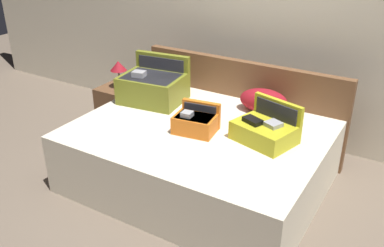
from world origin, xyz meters
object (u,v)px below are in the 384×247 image
hard_case_large (153,86)px  nightstand (122,107)px  bed (199,156)px  pillow_near_headboard (263,101)px  table_lamp (118,67)px  hard_case_medium (265,130)px  hard_case_small (196,122)px

hard_case_large → nightstand: bearing=152.3°
bed → nightstand: bed is taller
hard_case_large → pillow_near_headboard: bearing=10.2°
nightstand → table_lamp: 0.46m
bed → hard_case_medium: bearing=9.4°
nightstand → pillow_near_headboard: bearing=2.6°
hard_case_large → table_lamp: bearing=152.3°
pillow_near_headboard → hard_case_large: bearing=-162.8°
hard_case_medium → table_lamp: 1.91m
hard_case_small → nightstand: 1.49m
hard_case_large → hard_case_medium: bearing=-16.7°
hard_case_large → hard_case_small: (0.68, -0.35, -0.06)m
bed → pillow_near_headboard: size_ratio=4.71×
nightstand → hard_case_medium: bearing=-13.5°
hard_case_small → nightstand: (-1.31, 0.59, -0.39)m
hard_case_small → nightstand: size_ratio=0.79×
bed → pillow_near_headboard: bearing=62.5°
nightstand → hard_case_large: bearing=-20.7°
hard_case_medium → hard_case_large: bearing=-173.9°
bed → table_lamp: (-1.31, 0.54, 0.43)m
hard_case_large → pillow_near_headboard: size_ratio=1.42×
bed → hard_case_large: size_ratio=3.31×
hard_case_medium → nightstand: (-1.86, 0.45, -0.40)m
hard_case_large → hard_case_small: 0.77m
bed → nightstand: size_ratio=4.46×
hard_case_small → pillow_near_headboard: bearing=56.3°
bed → hard_case_small: 0.36m
hard_case_large → hard_case_medium: hard_case_large is taller
hard_case_medium → hard_case_small: hard_case_medium is taller
bed → hard_case_medium: 0.66m
bed → hard_case_small: size_ratio=5.61×
bed → hard_case_large: bearing=156.3°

